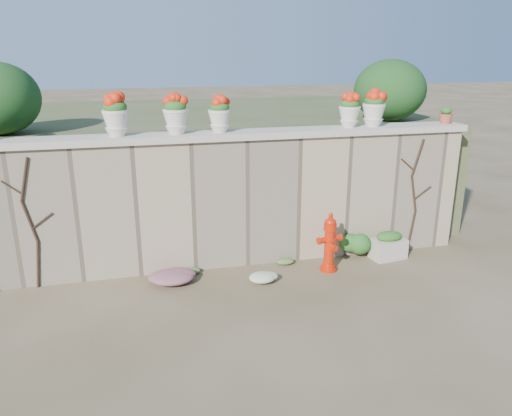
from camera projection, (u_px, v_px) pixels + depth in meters
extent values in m
plane|color=#4D4026|center=(245.00, 319.00, 6.33)|extent=(80.00, 80.00, 0.00)
cube|color=#9E8769|center=(219.00, 203.00, 7.69)|extent=(8.00, 0.40, 2.00)
cube|color=beige|center=(217.00, 136.00, 7.37)|extent=(8.10, 0.52, 0.10)
cube|color=#384C23|center=(194.00, 160.00, 10.65)|extent=(9.00, 6.00, 2.00)
ellipsoid|color=#143814|center=(390.00, 90.00, 9.10)|extent=(1.30, 1.30, 1.10)
cylinder|color=black|center=(38.00, 265.00, 7.09)|extent=(0.12, 0.04, 0.70)
cylinder|color=black|center=(30.00, 222.00, 6.88)|extent=(0.17, 0.04, 0.61)
cylinder|color=black|center=(24.00, 179.00, 6.70)|extent=(0.18, 0.04, 0.61)
cylinder|color=black|center=(42.00, 221.00, 6.92)|extent=(0.30, 0.02, 0.22)
cylinder|color=black|center=(11.00, 187.00, 6.69)|extent=(0.25, 0.02, 0.21)
cylinder|color=black|center=(411.00, 230.00, 8.42)|extent=(0.12, 0.04, 0.70)
cylinder|color=black|center=(414.00, 193.00, 8.22)|extent=(0.17, 0.04, 0.61)
cylinder|color=black|center=(418.00, 158.00, 8.03)|extent=(0.18, 0.04, 0.61)
cylinder|color=black|center=(423.00, 193.00, 8.25)|extent=(0.30, 0.02, 0.22)
cylinder|color=black|center=(407.00, 164.00, 8.03)|extent=(0.25, 0.02, 0.21)
cylinder|color=red|center=(328.00, 269.00, 7.73)|extent=(0.26, 0.26, 0.05)
cylinder|color=red|center=(329.00, 248.00, 7.62)|extent=(0.16, 0.16, 0.58)
cylinder|color=red|center=(330.00, 239.00, 7.58)|extent=(0.20, 0.20, 0.04)
cylinder|color=red|center=(330.00, 227.00, 7.52)|extent=(0.20, 0.20, 0.11)
ellipsoid|color=red|center=(330.00, 221.00, 7.49)|extent=(0.18, 0.18, 0.13)
cylinder|color=red|center=(331.00, 216.00, 7.47)|extent=(0.07, 0.07, 0.09)
cylinder|color=red|center=(322.00, 240.00, 7.53)|extent=(0.15, 0.12, 0.09)
cylinder|color=red|center=(337.00, 238.00, 7.63)|extent=(0.15, 0.12, 0.09)
cylinder|color=red|center=(333.00, 247.00, 7.52)|extent=(0.10, 0.11, 0.08)
cube|color=beige|center=(388.00, 249.00, 8.13)|extent=(0.59, 0.40, 0.32)
ellipsoid|color=#1E5119|center=(389.00, 236.00, 8.07)|extent=(0.46, 0.32, 0.17)
ellipsoid|color=#1E5119|center=(353.00, 241.00, 8.13)|extent=(0.59, 0.53, 0.56)
ellipsoid|color=#AE2277|center=(173.00, 276.00, 7.25)|extent=(0.88, 0.59, 0.24)
ellipsoid|color=white|center=(261.00, 276.00, 7.29)|extent=(0.55, 0.44, 0.20)
ellipsoid|color=#1E5119|center=(115.00, 107.00, 6.91)|extent=(0.32, 0.32, 0.19)
ellipsoid|color=red|center=(115.00, 101.00, 6.89)|extent=(0.28, 0.28, 0.20)
ellipsoid|color=#1E5119|center=(175.00, 106.00, 7.10)|extent=(0.31, 0.31, 0.19)
ellipsoid|color=red|center=(175.00, 101.00, 7.08)|extent=(0.27, 0.27, 0.20)
ellipsoid|color=#1E5119|center=(219.00, 107.00, 7.25)|extent=(0.29, 0.29, 0.17)
ellipsoid|color=red|center=(219.00, 102.00, 7.23)|extent=(0.25, 0.25, 0.18)
ellipsoid|color=#1E5119|center=(350.00, 104.00, 7.72)|extent=(0.29, 0.29, 0.17)
ellipsoid|color=red|center=(350.00, 99.00, 7.70)|extent=(0.25, 0.25, 0.18)
ellipsoid|color=#1E5119|center=(374.00, 101.00, 7.80)|extent=(0.32, 0.32, 0.19)
ellipsoid|color=red|center=(375.00, 96.00, 7.78)|extent=(0.28, 0.28, 0.20)
ellipsoid|color=#1E5119|center=(446.00, 111.00, 8.16)|extent=(0.18, 0.18, 0.12)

